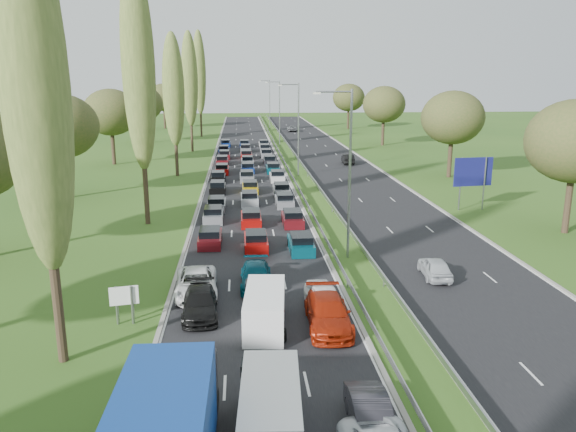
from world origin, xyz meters
name	(u,v)px	position (x,y,z in m)	size (l,w,h in m)	color
ground	(297,173)	(4.50, 80.00, 0.00)	(260.00, 260.00, 0.00)	#2A4F18
near_carriageway	(247,171)	(-2.25, 82.50, 0.00)	(10.50, 215.00, 0.04)	black
far_carriageway	(342,169)	(11.25, 82.50, 0.00)	(10.50, 215.00, 0.04)	black
central_reservation	(295,166)	(4.50, 82.50, 0.55)	(2.36, 215.00, 0.32)	gray
lamp_columns	(298,130)	(4.50, 78.00, 6.00)	(0.18, 140.18, 12.00)	gray
poplar_row	(162,80)	(-11.50, 68.17, 12.39)	(2.80, 127.80, 22.44)	#2D2116
woodland_left	(50,129)	(-22.00, 62.63, 7.68)	(8.00, 166.00, 11.10)	#2D2116
woodland_right	(480,123)	(24.00, 66.67, 7.68)	(8.00, 153.00, 11.10)	#2D2116
traffic_queue_fill	(248,173)	(-2.24, 77.47, 0.44)	(9.11, 69.38, 0.80)	#590F14
near_car_2	(196,283)	(-5.92, 36.60, 0.75)	(2.43, 5.28, 1.47)	white
near_car_3	(200,303)	(-5.51, 33.62, 0.71)	(1.94, 4.77, 1.38)	black
near_car_7	(256,276)	(-2.32, 37.70, 0.70)	(1.91, 4.71, 1.37)	#054052
near_car_9	(371,416)	(1.45, 22.48, 0.69)	(1.42, 4.07, 1.34)	black
near_car_11	(328,313)	(1.26, 31.51, 0.81)	(2.20, 5.42, 1.57)	#981E09
near_car_12	(325,298)	(1.40, 33.54, 0.78)	(1.80, 4.47, 1.52)	white
far_car_0	(435,267)	(9.39, 38.35, 0.70)	(1.60, 3.99, 1.36)	#B8BDC3
far_car_1	(348,159)	(12.98, 87.41, 0.75)	(1.55, 4.44, 1.46)	black
far_car_2	(292,128)	(9.35, 139.32, 0.70)	(2.25, 4.89, 1.36)	slate
white_van_front	(270,408)	(-2.25, 22.61, 1.11)	(2.11, 5.39, 2.17)	white
white_van_rear	(265,308)	(-2.03, 31.90, 1.05)	(2.00, 5.11, 2.05)	white
info_sign	(124,300)	(-9.40, 32.83, 1.37)	(1.49, 0.38, 2.10)	gray
direction_sign	(473,174)	(19.40, 56.75, 3.57)	(3.99, 0.55, 5.20)	gray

